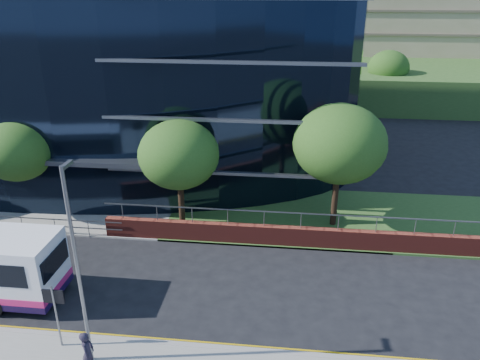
# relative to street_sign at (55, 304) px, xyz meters

# --- Properties ---
(grass_verge) EXTENTS (36.00, 8.00, 0.12)m
(grass_verge) POSITION_rel_street_sign_xyz_m (19.50, 12.59, -2.09)
(grass_verge) COLOR #2D511E
(grass_verge) RESTS_ON ground
(glass_office) EXTENTS (44.00, 23.10, 16.00)m
(glass_office) POSITION_rel_street_sign_xyz_m (-8.50, 22.44, 5.85)
(glass_office) COLOR black
(glass_office) RESTS_ON ground
(retaining_wall) EXTENTS (34.00, 0.40, 2.11)m
(retaining_wall) POSITION_rel_street_sign_xyz_m (15.50, 8.89, -1.54)
(retaining_wall) COLOR maroon
(retaining_wall) RESTS_ON ground
(apartment_block) EXTENTS (60.00, 42.00, 30.00)m
(apartment_block) POSITION_rel_street_sign_xyz_m (27.50, 58.80, 8.96)
(apartment_block) COLOR #2D511E
(apartment_block) RESTS_ON ground
(street_sign) EXTENTS (0.85, 0.09, 2.80)m
(street_sign) POSITION_rel_street_sign_xyz_m (0.00, 0.00, 0.00)
(street_sign) COLOR slate
(street_sign) RESTS_ON pavement_near
(tree_far_b) EXTENTS (4.29, 4.29, 6.05)m
(tree_far_b) POSITION_rel_street_sign_xyz_m (-7.50, 11.09, 2.06)
(tree_far_b) COLOR black
(tree_far_b) RESTS_ON ground
(tree_far_c) EXTENTS (4.62, 4.62, 6.51)m
(tree_far_c) POSITION_rel_street_sign_xyz_m (2.50, 10.59, 2.39)
(tree_far_c) COLOR black
(tree_far_c) RESTS_ON ground
(tree_far_d) EXTENTS (5.28, 5.28, 7.44)m
(tree_far_d) POSITION_rel_street_sign_xyz_m (11.50, 11.59, 3.04)
(tree_far_d) COLOR black
(tree_far_d) RESTS_ON ground
(tree_dist_e) EXTENTS (4.62, 4.62, 6.51)m
(tree_dist_e) POSITION_rel_street_sign_xyz_m (19.50, 41.59, 2.39)
(tree_dist_e) COLOR black
(tree_dist_e) RESTS_ON ground
(streetlight_east) EXTENTS (0.15, 0.77, 8.00)m
(streetlight_east) POSITION_rel_street_sign_xyz_m (1.50, -0.59, 2.29)
(streetlight_east) COLOR slate
(streetlight_east) RESTS_ON pavement_near
(pedestrian) EXTENTS (0.57, 0.75, 1.86)m
(pedestrian) POSITION_rel_street_sign_xyz_m (1.73, -1.27, -1.07)
(pedestrian) COLOR #221D2C
(pedestrian) RESTS_ON pavement_near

